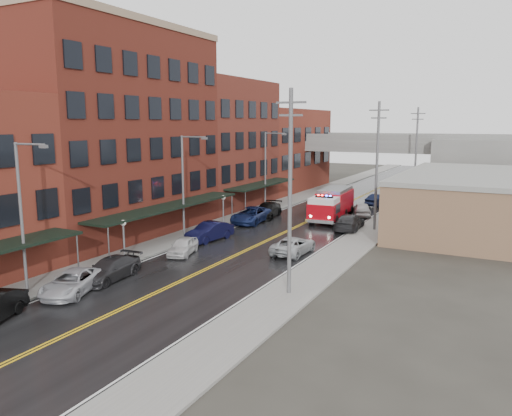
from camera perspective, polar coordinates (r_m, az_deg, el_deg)
The scene contains 32 objects.
road at distance 46.12m, azimuth 3.09°, elevation -2.90°, with size 11.00×160.00×0.02m, color black.
sidewalk_left at distance 49.49m, azimuth -4.63°, elevation -1.97°, with size 3.00×160.00×0.15m, color slate.
sidewalk_right at distance 43.68m, azimuth 11.86°, elevation -3.73°, with size 3.00×160.00×0.15m, color slate.
curb_left at distance 48.65m, azimuth -2.98°, elevation -2.15°, with size 0.30×160.00×0.15m, color gray.
curb_right at distance 44.14m, azimuth 9.80°, elevation -3.52°, with size 0.30×160.00×0.15m, color gray.
brick_building_b at distance 46.59m, azimuth -15.78°, elevation 8.04°, with size 9.00×20.00×18.00m, color #5B2018.
brick_building_c at distance 60.60m, azimuth -4.26°, elevation 7.27°, with size 9.00×15.00×15.00m, color #5B211B.
brick_building_far at distance 76.10m, azimuth 2.73°, elevation 6.66°, with size 9.00×20.00×12.00m, color maroon.
tan_building at distance 51.63m, azimuth 24.36°, elevation 0.41°, with size 14.00×22.00×5.00m, color brown.
right_far_block at distance 81.24m, azimuth 27.11°, elevation 4.38°, with size 18.00×30.00×8.00m, color slate.
awning_1 at distance 43.41m, azimuth -9.81°, elevation 0.18°, with size 2.60×18.00×3.09m.
awning_2 at distance 58.14m, azimuth 0.68°, elevation 2.73°, with size 2.60×13.00×3.09m.
globe_lamp_1 at distance 37.57m, azimuth -14.91°, elevation -2.55°, with size 0.44×0.44×3.12m.
globe_lamp_2 at distance 48.62m, azimuth -3.77°, elevation 0.52°, with size 0.44×0.44×3.12m.
street_lamp_0 at distance 31.85m, azimuth -25.04°, elevation -0.05°, with size 2.64×0.22×9.00m.
street_lamp_1 at distance 43.34m, azimuth -8.10°, elevation 3.15°, with size 2.64×0.22×9.00m.
street_lamp_2 at distance 57.05m, azimuth 1.30°, elevation 4.81°, with size 2.64×0.22×9.00m.
utility_pole_0 at distance 28.62m, azimuth 3.91°, elevation 2.11°, with size 1.80×0.24×12.00m.
utility_pole_1 at distance 47.53m, azimuth 13.65°, elevation 4.90°, with size 1.80×0.24×12.00m.
utility_pole_2 at distance 67.08m, azimuth 17.81°, elevation 6.05°, with size 1.80×0.24×12.00m.
overpass at distance 75.43m, azimuth 13.30°, elevation 6.37°, with size 40.00×10.00×7.50m.
fire_truck at distance 52.83m, azimuth 8.64°, elevation 0.52°, with size 3.99×8.90×3.18m.
parked_car_left_2 at distance 32.04m, azimuth -20.29°, elevation -7.98°, with size 2.25×4.88×1.36m, color #B5B6BD.
parked_car_left_3 at distance 33.93m, azimuth -16.34°, elevation -6.71°, with size 2.00×4.92×1.43m, color #252427.
parked_car_left_4 at distance 39.06m, azimuth -8.35°, elevation -4.33°, with size 1.58×3.92×1.34m, color silver.
parked_car_left_5 at distance 43.26m, azimuth -5.33°, elevation -2.70°, with size 1.69×4.85×1.60m, color black.
parked_car_left_6 at distance 50.66m, azimuth -0.56°, elevation -0.83°, with size 2.65×5.75×1.60m, color #14204C.
parked_car_left_7 at distance 53.59m, azimuth 1.28°, elevation -0.26°, with size 2.18×5.37×1.56m, color black.
parked_car_right_0 at distance 38.98m, azimuth 4.31°, elevation -4.27°, with size 2.23×4.84×1.34m, color #ACB1B5.
parked_car_right_1 at distance 48.10m, azimuth 10.61°, elevation -1.61°, with size 2.13×5.25×1.52m, color #252527.
parked_car_right_2 at distance 55.54m, azimuth 12.01°, elevation -0.15°, with size 1.78×4.43×1.51m, color silver.
parked_car_right_3 at distance 62.63m, azimuth 13.99°, elevation 0.88°, with size 1.60×4.58×1.51m, color black.
Camera 1 is at (18.53, -11.00, 10.11)m, focal length 35.00 mm.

